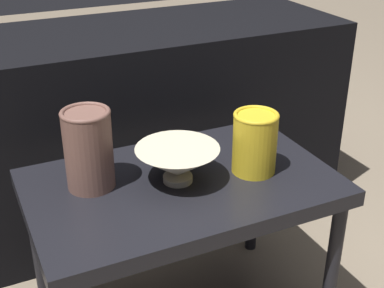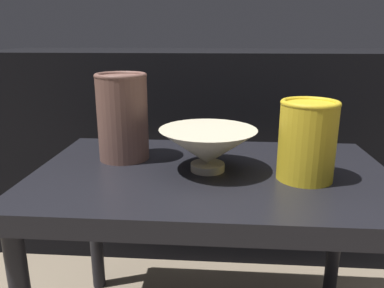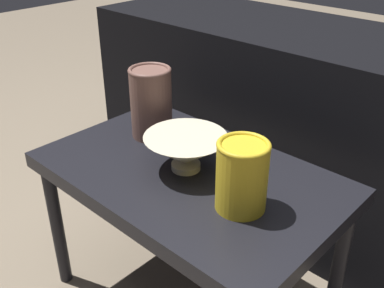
{
  "view_description": "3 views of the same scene",
  "coord_description": "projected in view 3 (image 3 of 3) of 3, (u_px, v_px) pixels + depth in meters",
  "views": [
    {
      "loc": [
        -0.45,
        -1.02,
        1.1
      ],
      "look_at": [
        0.01,
        -0.03,
        0.56
      ],
      "focal_mm": 50.0,
      "sensor_mm": 36.0,
      "label": 1
    },
    {
      "loc": [
        0.01,
        -0.74,
        0.72
      ],
      "look_at": [
        -0.04,
        0.0,
        0.5
      ],
      "focal_mm": 35.0,
      "sensor_mm": 36.0,
      "label": 2
    },
    {
      "loc": [
        0.64,
        -0.67,
        1.03
      ],
      "look_at": [
        0.01,
        0.0,
        0.52
      ],
      "focal_mm": 42.0,
      "sensor_mm": 36.0,
      "label": 3
    }
  ],
  "objects": [
    {
      "name": "bowl",
      "position": [
        185.0,
        151.0,
        1.07
      ],
      "size": [
        0.2,
        0.2,
        0.09
      ],
      "color": "beige",
      "rests_on": "table"
    },
    {
      "name": "couch_backdrop",
      "position": [
        308.0,
        130.0,
        1.53
      ],
      "size": [
        1.6,
        0.5,
        0.67
      ],
      "color": "black",
      "rests_on": "ground_plane"
    },
    {
      "name": "vase_colorful_right",
      "position": [
        242.0,
        175.0,
        0.93
      ],
      "size": [
        0.11,
        0.11,
        0.16
      ],
      "color": "gold",
      "rests_on": "table"
    },
    {
      "name": "table",
      "position": [
        189.0,
        187.0,
        1.12
      ],
      "size": [
        0.74,
        0.46,
        0.45
      ],
      "color": "black",
      "rests_on": "ground_plane"
    },
    {
      "name": "vase_textured_left",
      "position": [
        151.0,
        102.0,
        1.21
      ],
      "size": [
        0.11,
        0.11,
        0.19
      ],
      "color": "brown",
      "rests_on": "table"
    }
  ]
}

